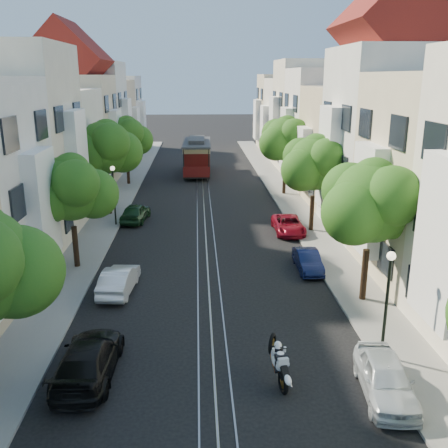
{
  "coord_description": "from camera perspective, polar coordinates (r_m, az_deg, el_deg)",
  "views": [
    {
      "loc": [
        -0.48,
        -12.16,
        10.21
      ],
      "look_at": [
        0.97,
        14.69,
        2.2
      ],
      "focal_mm": 40.0,
      "sensor_mm": 36.0,
      "label": 1
    }
  ],
  "objects": [
    {
      "name": "sidewalk_east",
      "position": [
        42.13,
        7.59,
        2.5
      ],
      "size": [
        2.5,
        80.0,
        0.12
      ],
      "primitive_type": "cube",
      "color": "gray",
      "rests_on": "ground"
    },
    {
      "name": "tree_w_b",
      "position": [
        27.59,
        -17.01,
        3.69
      ],
      "size": [
        4.72,
        3.87,
        6.27
      ],
      "color": "black",
      "rests_on": "ground"
    },
    {
      "name": "lamp_west",
      "position": [
        35.42,
        -12.5,
        4.19
      ],
      "size": [
        0.32,
        0.32,
        4.16
      ],
      "color": "black",
      "rests_on": "ground"
    },
    {
      "name": "tree_w_d",
      "position": [
        48.91,
        -11.04,
        9.7
      ],
      "size": [
        4.84,
        3.99,
        6.52
      ],
      "color": "black",
      "rests_on": "ground"
    },
    {
      "name": "sidewalk_west",
      "position": [
        41.97,
        -12.28,
        2.21
      ],
      "size": [
        2.5,
        80.0,
        0.12
      ],
      "primitive_type": "cube",
      "color": "gray",
      "rests_on": "ground"
    },
    {
      "name": "parked_car_w_far",
      "position": [
        36.8,
        -10.08,
        1.31
      ],
      "size": [
        2.09,
        4.12,
        1.34
      ],
      "primitive_type": "imported",
      "rotation": [
        0.0,
        0.0,
        3.01
      ],
      "color": "#15341B",
      "rests_on": "ground"
    },
    {
      "name": "parked_car_e_far",
      "position": [
        33.91,
        7.38,
        -0.07
      ],
      "size": [
        1.89,
        4.1,
        1.14
      ],
      "primitive_type": "imported",
      "rotation": [
        0.0,
        0.0,
        0.0
      ],
      "color": "maroon",
      "rests_on": "ground"
    },
    {
      "name": "tree_w_c",
      "position": [
        38.07,
        -13.27,
        8.39
      ],
      "size": [
        5.13,
        4.28,
        7.09
      ],
      "color": "black",
      "rests_on": "ground"
    },
    {
      "name": "rail_left",
      "position": [
        41.43,
        -3.09,
        2.31
      ],
      "size": [
        0.06,
        80.0,
        0.02
      ],
      "primitive_type": "cube",
      "color": "gray",
      "rests_on": "ground"
    },
    {
      "name": "parked_car_e_near",
      "position": [
        17.97,
        17.97,
        -16.41
      ],
      "size": [
        1.96,
        4.03,
        1.33
      ],
      "primitive_type": "imported",
      "rotation": [
        0.0,
        0.0,
        -0.1
      ],
      "color": "silver",
      "rests_on": "ground"
    },
    {
      "name": "townhouses_east",
      "position": [
        42.23,
        14.13,
        9.26
      ],
      "size": [
        7.75,
        72.0,
        12.0
      ],
      "color": "beige",
      "rests_on": "ground"
    },
    {
      "name": "tree_e_d",
      "position": [
        44.14,
        7.14,
        9.52
      ],
      "size": [
        5.01,
        4.16,
        6.85
      ],
      "color": "black",
      "rests_on": "ground"
    },
    {
      "name": "townhouses_west",
      "position": [
        41.97,
        -19.03,
        8.68
      ],
      "size": [
        7.75,
        72.0,
        11.76
      ],
      "color": "silver",
      "rests_on": "ground"
    },
    {
      "name": "cable_car",
      "position": [
        54.13,
        -3.1,
        7.93
      ],
      "size": [
        3.05,
        9.2,
        3.51
      ],
      "rotation": [
        0.0,
        0.0,
        -0.02
      ],
      "color": "black",
      "rests_on": "ground"
    },
    {
      "name": "rail_right",
      "position": [
        41.44,
        -1.56,
        2.34
      ],
      "size": [
        0.06,
        80.0,
        0.02
      ],
      "primitive_type": "cube",
      "color": "gray",
      "rests_on": "ground"
    },
    {
      "name": "tree_e_c",
      "position": [
        33.52,
        10.38,
        6.68
      ],
      "size": [
        4.84,
        3.99,
        6.52
      ],
      "color": "black",
      "rests_on": "ground"
    },
    {
      "name": "parked_car_e_mid",
      "position": [
        27.57,
        9.55,
        -4.16
      ],
      "size": [
        1.18,
        3.36,
        1.11
      ],
      "primitive_type": "imported",
      "rotation": [
        0.0,
        0.0,
        0.0
      ],
      "color": "#0C133D",
      "rests_on": "ground"
    },
    {
      "name": "parked_car_w_mid",
      "position": [
        25.07,
        -11.91,
        -6.25
      ],
      "size": [
        1.7,
        3.96,
        1.27
      ],
      "primitive_type": "imported",
      "rotation": [
        0.0,
        0.0,
        3.05
      ],
      "color": "silver",
      "rests_on": "ground"
    },
    {
      "name": "tree_e_b",
      "position": [
        23.16,
        16.55,
        2.21
      ],
      "size": [
        4.93,
        4.08,
        6.68
      ],
      "color": "black",
      "rests_on": "ground"
    },
    {
      "name": "lamp_east",
      "position": [
        19.01,
        18.23,
        -7.1
      ],
      "size": [
        0.32,
        0.32,
        4.16
      ],
      "color": "black",
      "rests_on": "ground"
    },
    {
      "name": "sportbike_rider",
      "position": [
        17.78,
        6.29,
        -15.25
      ],
      "size": [
        0.63,
        2.06,
        1.54
      ],
      "rotation": [
        0.0,
        0.0,
        0.16
      ],
      "color": "black",
      "rests_on": "ground"
    },
    {
      "name": "ground",
      "position": [
        41.44,
        -2.32,
        2.31
      ],
      "size": [
        200.0,
        200.0,
        0.0
      ],
      "primitive_type": "plane",
      "color": "black",
      "rests_on": "ground"
    },
    {
      "name": "lane_line",
      "position": [
        41.44,
        -2.32,
        2.32
      ],
      "size": [
        0.08,
        80.0,
        0.01
      ],
      "primitive_type": "cube",
      "color": "tan",
      "rests_on": "ground"
    },
    {
      "name": "parked_car_w_near",
      "position": [
        18.71,
        -15.23,
        -14.67
      ],
      "size": [
        2.05,
        4.76,
        1.37
      ],
      "primitive_type": "imported",
      "rotation": [
        0.0,
        0.0,
        3.11
      ],
      "color": "black",
      "rests_on": "ground"
    },
    {
      "name": "rail_slot",
      "position": [
        41.43,
        -2.33,
        2.33
      ],
      "size": [
        0.06,
        80.0,
        0.02
      ],
      "primitive_type": "cube",
      "color": "gray",
      "rests_on": "ground"
    }
  ]
}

